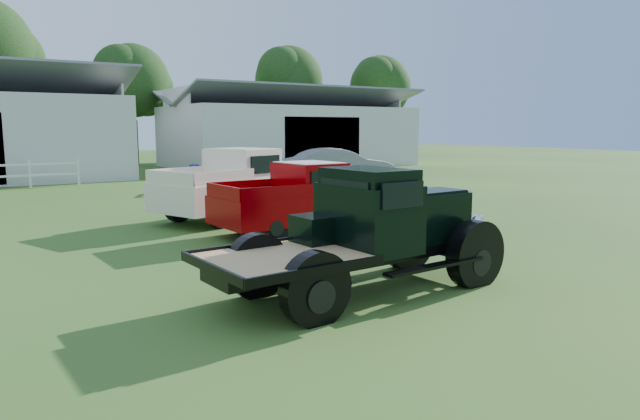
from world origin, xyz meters
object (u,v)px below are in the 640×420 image
misc_car_blue (247,172)px  misc_car_grey (339,166)px  red_pickup (307,197)px  white_pickup (240,184)px  vintage_flatbed (363,231)px

misc_car_blue → misc_car_grey: size_ratio=0.92×
red_pickup → misc_car_grey: 12.26m
red_pickup → white_pickup: 3.05m
vintage_flatbed → white_pickup: vintage_flatbed is taller
white_pickup → misc_car_grey: size_ratio=1.06×
misc_car_blue → misc_car_grey: (4.78, 0.20, 0.04)m
vintage_flatbed → misc_car_grey: 17.57m
white_pickup → misc_car_grey: white_pickup is taller
vintage_flatbed → misc_car_blue: size_ratio=1.07×
vintage_flatbed → misc_car_blue: 15.30m
red_pickup → white_pickup: bearing=95.0°
vintage_flatbed → red_pickup: size_ratio=1.02×
misc_car_blue → misc_car_grey: 4.79m
red_pickup → misc_car_blue: red_pickup is taller
white_pickup → red_pickup: bearing=-102.2°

